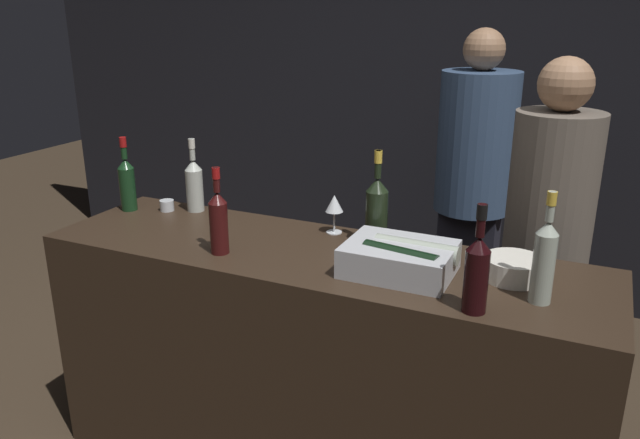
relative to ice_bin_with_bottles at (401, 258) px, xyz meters
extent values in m
cube|color=black|center=(-0.34, 2.11, 0.37)|extent=(6.40, 0.06, 2.80)
cube|color=#2D2116|center=(-0.34, 0.05, -0.54)|extent=(2.14, 0.60, 0.97)
cube|color=#B7BABF|center=(-0.01, 0.00, -0.01)|extent=(0.36, 0.28, 0.10)
cylinder|color=black|center=(0.01, -0.05, 0.02)|extent=(0.27, 0.11, 0.07)
cylinder|color=#9EA899|center=(0.04, 0.05, 0.02)|extent=(0.30, 0.08, 0.07)
cylinder|color=silver|center=(0.36, 0.11, -0.02)|extent=(0.20, 0.20, 0.07)
cylinder|color=gray|center=(0.36, 0.11, 0.01)|extent=(0.16, 0.16, 0.01)
cylinder|color=silver|center=(-0.37, 0.28, -0.05)|extent=(0.06, 0.06, 0.00)
cylinder|color=silver|center=(-0.37, 0.28, -0.01)|extent=(0.01, 0.01, 0.09)
cone|color=silver|center=(-0.37, 0.28, 0.07)|extent=(0.07, 0.07, 0.07)
cylinder|color=silver|center=(-1.17, 0.23, -0.03)|extent=(0.06, 0.06, 0.05)
sphere|color=#EFB256|center=(-1.17, 0.23, -0.03)|extent=(0.03, 0.03, 0.03)
cylinder|color=#9EA899|center=(0.46, -0.03, 0.06)|extent=(0.07, 0.07, 0.22)
cone|color=#9EA899|center=(0.46, -0.03, 0.19)|extent=(0.07, 0.07, 0.04)
cylinder|color=#9EA899|center=(0.46, -0.03, 0.25)|extent=(0.03, 0.03, 0.09)
cylinder|color=gold|center=(0.46, -0.03, 0.28)|extent=(0.03, 0.03, 0.04)
cylinder|color=#380F0F|center=(-0.67, -0.10, 0.04)|extent=(0.07, 0.07, 0.19)
cone|color=#380F0F|center=(-0.67, -0.10, 0.16)|extent=(0.07, 0.07, 0.04)
cylinder|color=#380F0F|center=(-0.67, -0.10, 0.22)|extent=(0.03, 0.03, 0.09)
cylinder|color=maroon|center=(-0.67, -0.10, 0.25)|extent=(0.03, 0.03, 0.04)
cylinder|color=#143319|center=(-1.33, 0.17, 0.04)|extent=(0.07, 0.07, 0.19)
cone|color=#143319|center=(-1.33, 0.17, 0.16)|extent=(0.07, 0.07, 0.04)
cylinder|color=#143319|center=(-1.33, 0.17, 0.23)|extent=(0.03, 0.03, 0.10)
cylinder|color=maroon|center=(-1.33, 0.17, 0.25)|extent=(0.03, 0.03, 0.04)
cylinder|color=black|center=(0.29, -0.18, 0.04)|extent=(0.07, 0.07, 0.20)
cone|color=black|center=(0.29, -0.18, 0.16)|extent=(0.07, 0.07, 0.04)
cylinder|color=black|center=(0.29, -0.18, 0.23)|extent=(0.03, 0.03, 0.10)
cylinder|color=black|center=(0.29, -0.18, 0.26)|extent=(0.03, 0.03, 0.04)
cylinder|color=black|center=(-0.17, 0.22, 0.05)|extent=(0.09, 0.09, 0.21)
cone|color=black|center=(-0.17, 0.22, 0.18)|extent=(0.09, 0.09, 0.05)
cylinder|color=black|center=(-0.17, 0.22, 0.26)|extent=(0.03, 0.03, 0.10)
cylinder|color=gold|center=(-0.17, 0.22, 0.29)|extent=(0.03, 0.03, 0.05)
cylinder|color=#B2B7AD|center=(-1.05, 0.28, 0.04)|extent=(0.08, 0.08, 0.19)
cone|color=#B2B7AD|center=(-1.05, 0.28, 0.15)|extent=(0.08, 0.08, 0.05)
cylinder|color=#B2B7AD|center=(-1.05, 0.28, 0.22)|extent=(0.02, 0.02, 0.09)
cylinder|color=silver|center=(-1.05, 0.28, 0.25)|extent=(0.03, 0.03, 0.04)
cube|color=black|center=(-0.03, 1.35, -0.63)|extent=(0.30, 0.22, 0.80)
cylinder|color=#334766|center=(-0.03, 1.35, 0.14)|extent=(0.41, 0.41, 0.73)
sphere|color=#997051|center=(-0.03, 1.35, 0.61)|extent=(0.21, 0.21, 0.21)
cube|color=black|center=(0.42, 0.67, -0.65)|extent=(0.26, 0.19, 0.76)
cylinder|color=#60564C|center=(0.42, 0.67, 0.08)|extent=(0.35, 0.35, 0.70)
sphere|color=#997051|center=(0.42, 0.67, 0.53)|extent=(0.21, 0.21, 0.21)
camera|label=1|loc=(0.57, -1.91, 0.81)|focal=35.00mm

